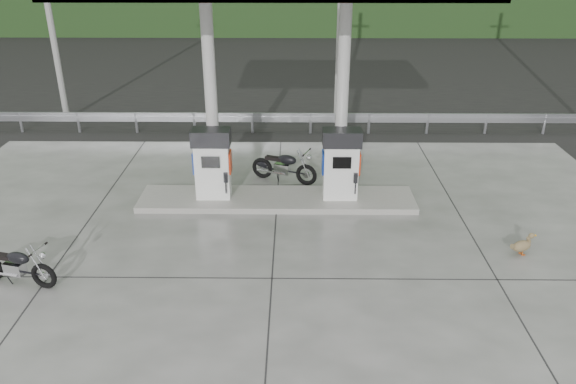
{
  "coord_description": "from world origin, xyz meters",
  "views": [
    {
      "loc": [
        0.42,
        -10.44,
        6.33
      ],
      "look_at": [
        0.3,
        1.0,
        1.0
      ],
      "focal_mm": 35.0,
      "sensor_mm": 36.0,
      "label": 1
    }
  ],
  "objects_px": {
    "gas_pump_left": "(212,164)",
    "motorcycle_left": "(16,266)",
    "duck": "(522,246)",
    "gas_pump_right": "(341,164)",
    "motorcycle_right": "(284,167)"
  },
  "relations": [
    {
      "from": "gas_pump_right",
      "to": "duck",
      "type": "distance_m",
      "value": 4.56
    },
    {
      "from": "gas_pump_left",
      "to": "motorcycle_right",
      "type": "height_order",
      "value": "gas_pump_left"
    },
    {
      "from": "duck",
      "to": "motorcycle_left",
      "type": "bearing_deg",
      "value": 163.2
    },
    {
      "from": "gas_pump_left",
      "to": "gas_pump_right",
      "type": "bearing_deg",
      "value": 0.0
    },
    {
      "from": "motorcycle_left",
      "to": "motorcycle_right",
      "type": "relative_size",
      "value": 0.91
    },
    {
      "from": "gas_pump_right",
      "to": "motorcycle_right",
      "type": "height_order",
      "value": "gas_pump_right"
    },
    {
      "from": "motorcycle_right",
      "to": "duck",
      "type": "distance_m",
      "value": 6.43
    },
    {
      "from": "gas_pump_left",
      "to": "gas_pump_right",
      "type": "xyz_separation_m",
      "value": [
        3.2,
        0.0,
        0.0
      ]
    },
    {
      "from": "gas_pump_left",
      "to": "motorcycle_left",
      "type": "distance_m",
      "value": 5.06
    },
    {
      "from": "motorcycle_left",
      "to": "duck",
      "type": "height_order",
      "value": "motorcycle_left"
    },
    {
      "from": "gas_pump_left",
      "to": "gas_pump_right",
      "type": "height_order",
      "value": "same"
    },
    {
      "from": "gas_pump_left",
      "to": "motorcycle_right",
      "type": "bearing_deg",
      "value": 37.16
    },
    {
      "from": "gas_pump_left",
      "to": "duck",
      "type": "relative_size",
      "value": 3.17
    },
    {
      "from": "gas_pump_right",
      "to": "motorcycle_left",
      "type": "xyz_separation_m",
      "value": [
        -6.57,
        -3.71,
        -0.67
      ]
    },
    {
      "from": "gas_pump_right",
      "to": "motorcycle_right",
      "type": "relative_size",
      "value": 1.01
    }
  ]
}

